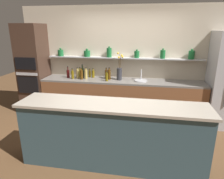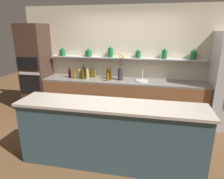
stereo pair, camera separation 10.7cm
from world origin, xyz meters
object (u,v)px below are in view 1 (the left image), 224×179
Objects in this scene: oven_tower at (34,70)px; bottle_oil_0 at (107,77)px; bottle_spirit_2 at (106,74)px; bottle_spirit_1 at (109,74)px; flower_vase at (119,72)px; bottle_wine_3 at (83,73)px; bottle_oil_5 at (90,74)px; bottle_spirit_7 at (81,74)px; bottle_oil_11 at (73,75)px; bottle_spirit_10 at (86,74)px; bottle_wine_6 at (68,74)px; bottle_oil_9 at (93,74)px; bottle_spirit_4 at (78,74)px; bottle_oil_8 at (80,73)px; sink_fixture at (141,80)px.

bottle_oil_0 is at bearing -4.14° from oven_tower.
bottle_spirit_1 is at bearing -47.28° from bottle_spirit_2.
bottle_spirit_2 is (-0.33, 0.10, -0.07)m from flower_vase.
bottle_wine_3 is 0.19m from bottle_oil_5.
flower_vase is 0.25m from bottle_spirit_1.
bottle_spirit_7 is at bearing -3.44° from oven_tower.
flower_vase reaches higher than bottle_wine_3.
bottle_spirit_10 is at bearing 11.78° from bottle_oil_11.
flower_vase reaches higher than bottle_wine_6.
bottle_spirit_7 reaches higher than bottle_oil_11.
bottle_spirit_10 is (-0.54, 0.15, 0.02)m from bottle_oil_0.
oven_tower reaches higher than bottle_wine_3.
oven_tower reaches higher than bottle_spirit_10.
bottle_spirit_2 is 0.34m from bottle_oil_9.
bottle_spirit_1 is 1.09× the size of bottle_spirit_4.
bottle_spirit_4 is at bearing 19.62° from bottle_oil_11.
bottle_oil_0 is 1.08× the size of bottle_oil_5.
bottle_wine_6 is (-0.36, -0.02, -0.03)m from bottle_wine_3.
oven_tower is at bearing -178.81° from bottle_wine_6.
bottle_wine_6 is (-1.26, -0.00, -0.08)m from flower_vase.
bottle_spirit_4 is at bearing -155.70° from bottle_wine_3.
bottle_spirit_1 reaches higher than bottle_oil_11.
bottle_oil_8 is (-0.11, 0.13, -0.03)m from bottle_wine_3.
bottle_oil_8 is 1.06× the size of bottle_oil_9.
bottle_spirit_1 is at bearing 79.56° from bottle_oil_0.
bottle_spirit_2 is at bearing 19.01° from bottle_spirit_7.
flower_vase is 2.36× the size of bottle_spirit_10.
bottle_oil_5 is 0.42m from bottle_oil_11.
bottle_wine_3 is (-0.63, 0.17, 0.03)m from bottle_oil_0.
bottle_wine_3 is (-0.57, -0.08, 0.02)m from bottle_spirit_2.
bottle_wine_6 is at bearing -173.99° from bottle_spirit_2.
flower_vase is 2.91× the size of bottle_oil_5.
bottle_oil_11 is at bearing -167.73° from bottle_spirit_2.
bottle_spirit_10 is (0.08, 0.09, -0.01)m from bottle_spirit_7.
sink_fixture is (0.50, -0.01, -0.16)m from flower_vase.
bottle_spirit_4 is at bearing 170.49° from bottle_oil_0.
flower_vase is at bearing 179.23° from sink_fixture.
flower_vase reaches higher than bottle_spirit_7.
bottle_wine_3 is at bearing -171.73° from bottle_spirit_2.
bottle_wine_6 is (-0.93, -0.10, -0.01)m from bottle_spirit_2.
bottle_spirit_4 is 0.12m from bottle_oil_11.
bottle_spirit_7 is 1.20× the size of bottle_oil_9.
bottle_wine_6 reaches higher than bottle_spirit_7.
bottle_oil_11 is (-0.11, -0.22, 0.00)m from bottle_oil_8.
flower_vase reaches higher than bottle_oil_11.
bottle_oil_9 is 0.20m from bottle_spirit_10.
oven_tower is 8.13× the size of bottle_spirit_10.
flower_vase is at bearing 0.59° from bottle_spirit_10.
bottle_spirit_4 reaches higher than bottle_oil_8.
bottle_oil_5 is (-0.42, 0.04, -0.02)m from bottle_spirit_2.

